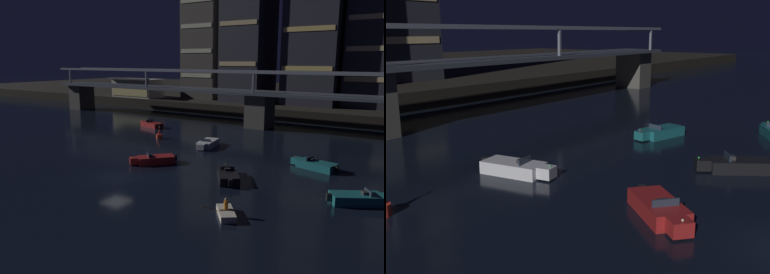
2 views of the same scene
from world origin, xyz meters
TOP-DOWN VIEW (x-y plane):
  - speedboat_near_left at (-0.15, 6.02)m, footprint 4.18×4.57m
  - speedboat_near_center at (15.09, 13.74)m, footprint 5.19×2.72m
  - speedboat_mid_left at (9.37, 5.40)m, footprint 3.85×4.76m
  - speedboat_mid_center at (0.42, 16.21)m, footprint 2.50×5.22m

SIDE VIEW (x-z plane):
  - speedboat_near_left at x=-0.15m, z-range -0.17..0.99m
  - speedboat_near_center at x=15.09m, z-range -0.17..0.99m
  - speedboat_mid_left at x=9.37m, z-range -0.17..0.99m
  - speedboat_mid_center at x=0.42m, z-range -0.17..0.99m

